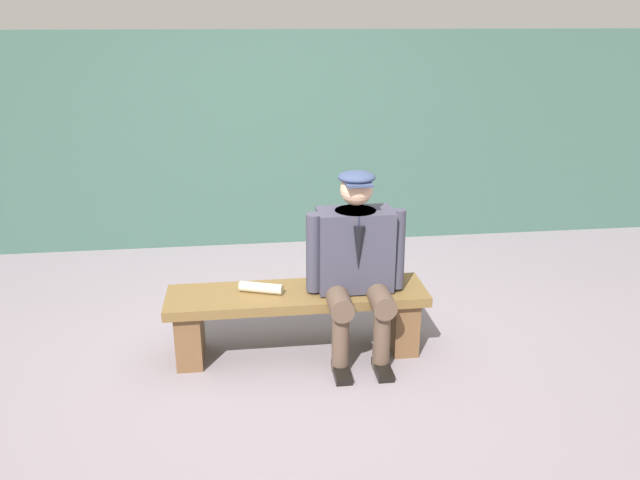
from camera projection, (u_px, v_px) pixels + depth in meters
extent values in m
plane|color=gray|center=(298.00, 351.00, 4.23)|extent=(30.00, 30.00, 0.00)
cube|color=brown|center=(297.00, 296.00, 4.09)|extent=(1.69, 0.43, 0.06)
cube|color=brown|center=(401.00, 320.00, 4.25)|extent=(0.16, 0.37, 0.38)
cube|color=brown|center=(190.00, 333.00, 4.08)|extent=(0.16, 0.37, 0.38)
cube|color=#3B3A4A|center=(355.00, 249.00, 4.03)|extent=(0.48, 0.26, 0.53)
cylinder|color=#1E2338|center=(355.00, 215.00, 3.95)|extent=(0.26, 0.26, 0.06)
cone|color=black|center=(359.00, 248.00, 3.88)|extent=(0.07, 0.07, 0.29)
sphere|color=#DBAD8C|center=(356.00, 189.00, 3.87)|extent=(0.20, 0.20, 0.20)
ellipsoid|color=#323E5E|center=(357.00, 177.00, 3.85)|extent=(0.23, 0.23, 0.07)
cube|color=#323E5E|center=(359.00, 185.00, 3.77)|extent=(0.16, 0.09, 0.02)
cylinder|color=brown|center=(378.00, 295.00, 4.00)|extent=(0.15, 0.45, 0.15)
cylinder|color=brown|center=(382.00, 337.00, 3.95)|extent=(0.11, 0.11, 0.45)
cube|color=black|center=(383.00, 369.00, 3.96)|extent=(0.10, 0.24, 0.05)
cylinder|color=#3B3A4A|center=(397.00, 249.00, 4.02)|extent=(0.10, 0.13, 0.53)
cylinder|color=brown|center=(337.00, 297.00, 3.97)|extent=(0.15, 0.45, 0.15)
cylinder|color=brown|center=(340.00, 339.00, 3.92)|extent=(0.11, 0.11, 0.45)
cube|color=black|center=(342.00, 372.00, 3.93)|extent=(0.10, 0.24, 0.05)
cylinder|color=#3B3A4A|center=(314.00, 253.00, 3.96)|extent=(0.10, 0.12, 0.52)
cylinder|color=beige|center=(261.00, 288.00, 4.05)|extent=(0.29, 0.16, 0.07)
cube|color=#3A5A4F|center=(275.00, 140.00, 6.03)|extent=(12.00, 0.24, 2.03)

